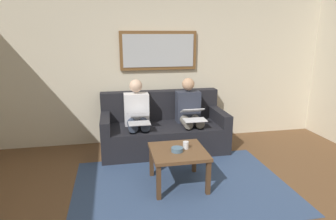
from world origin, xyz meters
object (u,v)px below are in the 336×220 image
bowl (177,150)px  laptop_silver (139,117)px  coffee_table (178,155)px  cup (186,145)px  laptop_white (193,115)px  couch (163,130)px  framed_mirror (159,51)px  person_left (189,112)px  person_right (137,114)px

bowl → laptop_silver: laptop_silver is taller
coffee_table → bowl: 0.10m
cup → laptop_white: 0.96m
couch → bowl: 1.27m
cup → framed_mirror: bearing=-87.5°
person_left → laptop_white: (0.00, 0.23, 0.02)m
couch → person_right: person_right is taller
laptop_white → person_right: bearing=-15.5°
bowl → person_right: (0.36, -1.19, 0.13)m
laptop_white → couch: bearing=-35.7°
bowl → person_left: person_left is taller
cup → laptop_white: size_ratio=0.24×
bowl → laptop_white: (-0.47, -0.96, 0.14)m
framed_mirror → person_left: size_ratio=1.11×
cup → person_right: (0.49, -1.12, 0.11)m
cup → laptop_white: laptop_white is taller
bowl → person_left: size_ratio=0.13×
couch → person_right: size_ratio=1.71×
laptop_white → framed_mirror: bearing=-58.7°
framed_mirror → bowl: framed_mirror is taller
couch → framed_mirror: (0.00, -0.39, 1.24)m
couch → framed_mirror: framed_mirror is taller
couch → person_left: bearing=170.7°
coffee_table → person_right: (0.39, -1.15, 0.21)m
couch → coffee_table: (0.03, 1.22, 0.08)m
couch → person_right: (0.42, 0.07, 0.30)m
bowl → person_right: bearing=-73.0°
person_left → laptop_silver: (0.84, 0.24, 0.02)m
framed_mirror → coffee_table: bearing=88.9°
person_left → laptop_silver: size_ratio=3.14×
person_right → framed_mirror: bearing=-132.5°
couch → cup: size_ratio=21.70×
coffee_table → cup: cup is taller
bowl → laptop_white: bearing=-116.3°
person_left → laptop_white: 0.23m
couch → cup: couch is taller
couch → laptop_silver: 0.61m
person_left → laptop_white: size_ratio=3.08×
framed_mirror → person_right: 1.13m
bowl → laptop_silver: (0.36, -0.95, 0.15)m
bowl → laptop_silver: bearing=-69.0°
laptop_white → cup: bearing=68.6°
person_right → laptop_silver: 0.24m
couch → cup: bearing=93.4°
person_right → laptop_silver: person_right is taller
laptop_white → person_right: (0.84, -0.23, -0.02)m
bowl → person_right: 1.25m
framed_mirror → cup: bearing=92.5°
cup → bowl: (0.12, 0.07, -0.02)m
coffee_table → framed_mirror: bearing=-91.1°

